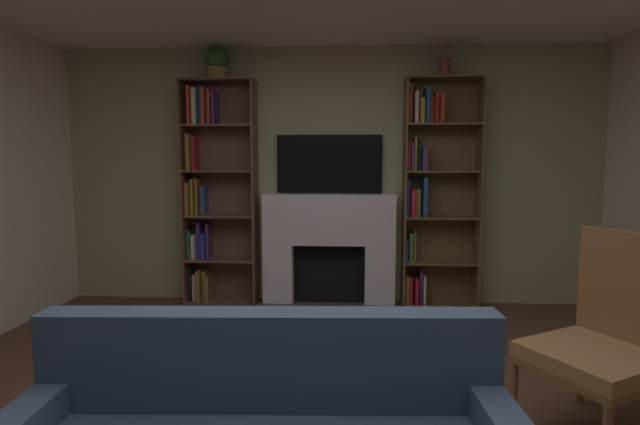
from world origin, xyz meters
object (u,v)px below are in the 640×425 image
(fireplace, at_px, (329,245))
(armchair, at_px, (607,339))
(vase_with_flowers, at_px, (445,65))
(bookshelf_left, at_px, (212,192))
(bookshelf_right, at_px, (431,190))
(potted_plant, at_px, (217,63))
(tv, at_px, (330,164))

(fireplace, distance_m, armchair, 2.76)
(vase_with_flowers, relative_size, armchair, 0.30)
(bookshelf_left, bearing_deg, armchair, -39.91)
(bookshelf_left, bearing_deg, fireplace, -1.37)
(bookshelf_left, xyz_separation_m, armchair, (2.76, -2.30, -0.62))
(bookshelf_left, relative_size, bookshelf_right, 1.00)
(bookshelf_left, xyz_separation_m, vase_with_flowers, (2.30, -0.05, 1.23))
(bookshelf_right, bearing_deg, armchair, -76.64)
(potted_plant, bearing_deg, bookshelf_right, 1.31)
(bookshelf_left, bearing_deg, tv, 3.45)
(bookshelf_right, distance_m, potted_plant, 2.46)
(armchair, bearing_deg, bookshelf_left, 140.09)
(armchair, bearing_deg, tv, 123.33)
(tv, bearing_deg, potted_plant, -173.79)
(vase_with_flowers, bearing_deg, potted_plant, -179.96)
(bookshelf_left, bearing_deg, bookshelf_right, 0.01)
(bookshelf_right, bearing_deg, vase_with_flowers, -27.85)
(tv, height_order, potted_plant, potted_plant)
(fireplace, relative_size, potted_plant, 4.51)
(bookshelf_right, relative_size, vase_with_flowers, 7.07)
(fireplace, relative_size, tv, 1.34)
(fireplace, height_order, armchair, fireplace)
(bookshelf_right, bearing_deg, potted_plant, -178.69)
(vase_with_flowers, bearing_deg, fireplace, 179.06)
(tv, xyz_separation_m, bookshelf_right, (1.02, -0.07, -0.26))
(tv, bearing_deg, bookshelf_left, -176.55)
(fireplace, bearing_deg, potted_plant, -178.98)
(potted_plant, bearing_deg, bookshelf_left, 151.80)
(tv, height_order, bookshelf_right, bookshelf_right)
(potted_plant, bearing_deg, fireplace, 1.02)
(bookshelf_right, bearing_deg, tv, 175.97)
(bookshelf_left, distance_m, bookshelf_right, 2.21)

